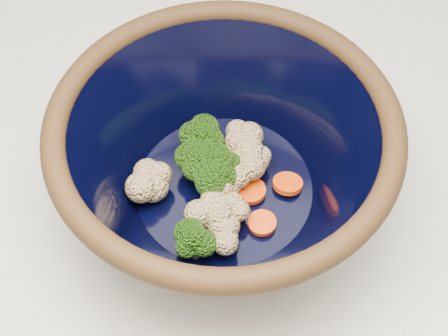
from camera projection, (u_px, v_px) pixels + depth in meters
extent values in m
cube|color=beige|center=(224.00, 317.00, 1.07)|extent=(1.20, 1.20, 0.90)
cylinder|color=black|center=(224.00, 200.00, 0.67)|extent=(0.20, 0.20, 0.01)
torus|color=black|center=(224.00, 125.00, 0.56)|extent=(0.33, 0.33, 0.02)
cylinder|color=black|center=(224.00, 188.00, 0.65)|extent=(0.18, 0.18, 0.00)
cylinder|color=#608442|center=(205.00, 172.00, 0.64)|extent=(0.01, 0.01, 0.02)
ellipsoid|color=#2E6413|center=(204.00, 157.00, 0.62)|extent=(0.04, 0.04, 0.04)
cylinder|color=#608442|center=(220.00, 175.00, 0.64)|extent=(0.01, 0.01, 0.02)
ellipsoid|color=#2E6413|center=(219.00, 161.00, 0.62)|extent=(0.04, 0.04, 0.04)
cylinder|color=#608442|center=(223.00, 182.00, 0.64)|extent=(0.01, 0.01, 0.02)
ellipsoid|color=#2E6413|center=(222.00, 171.00, 0.62)|extent=(0.03, 0.03, 0.03)
cylinder|color=#608442|center=(216.00, 186.00, 0.63)|extent=(0.01, 0.01, 0.02)
ellipsoid|color=#2E6413|center=(216.00, 172.00, 0.61)|extent=(0.04, 0.04, 0.04)
cylinder|color=#608442|center=(197.00, 170.00, 0.64)|extent=(0.01, 0.01, 0.02)
ellipsoid|color=#2E6413|center=(196.00, 157.00, 0.63)|extent=(0.04, 0.04, 0.03)
cylinder|color=#608442|center=(202.00, 148.00, 0.66)|extent=(0.01, 0.01, 0.02)
ellipsoid|color=#2E6413|center=(201.00, 133.00, 0.64)|extent=(0.04, 0.04, 0.04)
cylinder|color=#608442|center=(195.00, 249.00, 0.59)|extent=(0.01, 0.01, 0.02)
ellipsoid|color=#2E6413|center=(194.00, 238.00, 0.58)|extent=(0.04, 0.04, 0.03)
sphere|color=beige|center=(224.00, 237.00, 0.59)|extent=(0.03, 0.03, 0.03)
sphere|color=beige|center=(152.00, 186.00, 0.62)|extent=(0.03, 0.03, 0.03)
sphere|color=beige|center=(242.00, 164.00, 0.64)|extent=(0.03, 0.03, 0.03)
sphere|color=beige|center=(227.00, 183.00, 0.63)|extent=(0.03, 0.03, 0.03)
sphere|color=beige|center=(209.00, 213.00, 0.61)|extent=(0.03, 0.03, 0.03)
sphere|color=beige|center=(251.00, 159.00, 0.65)|extent=(0.03, 0.03, 0.03)
sphere|color=beige|center=(231.00, 207.00, 0.61)|extent=(0.03, 0.03, 0.03)
sphere|color=beige|center=(207.00, 156.00, 0.65)|extent=(0.03, 0.03, 0.03)
sphere|color=beige|center=(239.00, 144.00, 0.66)|extent=(0.03, 0.03, 0.03)
cylinder|color=#E13D09|center=(229.00, 177.00, 0.65)|extent=(0.03, 0.03, 0.01)
cylinder|color=#E13D09|center=(225.00, 184.00, 0.64)|extent=(0.03, 0.03, 0.01)
cylinder|color=#E13D09|center=(262.00, 223.00, 0.61)|extent=(0.03, 0.03, 0.01)
cylinder|color=#E13D09|center=(245.00, 160.00, 0.66)|extent=(0.03, 0.03, 0.01)
cylinder|color=#E13D09|center=(251.00, 191.00, 0.64)|extent=(0.03, 0.03, 0.01)
cylinder|color=#E13D09|center=(288.00, 184.00, 0.64)|extent=(0.03, 0.03, 0.01)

